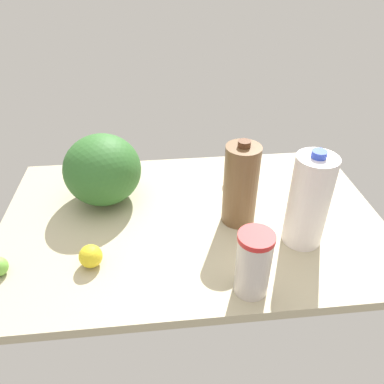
% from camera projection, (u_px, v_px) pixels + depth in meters
% --- Properties ---
extents(countertop, '(1.20, 0.76, 0.03)m').
position_uv_depth(countertop, '(192.00, 221.00, 1.20)').
color(countertop, '#B9AD8C').
rests_on(countertop, ground).
extents(chocolate_milk_jug, '(0.10, 0.10, 0.28)m').
position_uv_depth(chocolate_milk_jug, '(241.00, 185.00, 1.11)').
color(chocolate_milk_jug, brown).
rests_on(chocolate_milk_jug, countertop).
extents(milk_jug, '(0.11, 0.11, 0.30)m').
position_uv_depth(milk_jug, '(309.00, 201.00, 1.03)').
color(milk_jug, white).
rests_on(milk_jug, countertop).
extents(watermelon, '(0.25, 0.25, 0.23)m').
position_uv_depth(watermelon, '(103.00, 170.00, 1.21)').
color(watermelon, '#326A2D').
rests_on(watermelon, countertop).
extents(tumbler_cup, '(0.09, 0.09, 0.18)m').
position_uv_depth(tumbler_cup, '(253.00, 263.00, 0.90)').
color(tumbler_cup, beige).
rests_on(tumbler_cup, countertop).
extents(orange_far_back, '(0.08, 0.08, 0.08)m').
position_uv_depth(orange_far_back, '(236.00, 173.00, 1.34)').
color(orange_far_back, orange).
rests_on(orange_far_back, countertop).
extents(lemon_loose, '(0.06, 0.06, 0.06)m').
position_uv_depth(lemon_loose, '(91.00, 256.00, 1.01)').
color(lemon_loose, yellow).
rests_on(lemon_loose, countertop).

